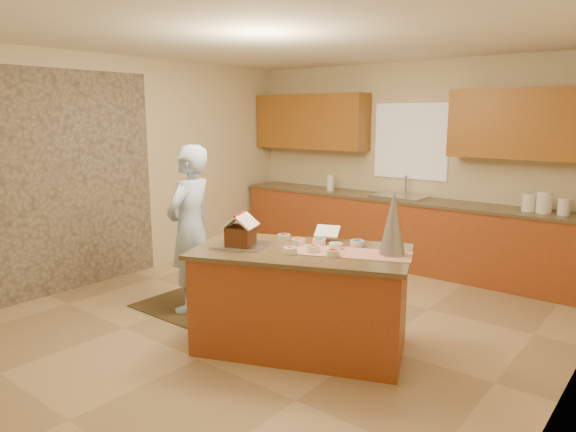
# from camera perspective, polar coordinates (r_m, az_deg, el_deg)

# --- Properties ---
(floor) EXTENTS (5.50, 5.50, 0.00)m
(floor) POSITION_cam_1_polar(r_m,az_deg,el_deg) (5.31, -0.51, -11.11)
(floor) COLOR tan
(floor) RESTS_ON ground
(ceiling) EXTENTS (5.50, 5.50, 0.00)m
(ceiling) POSITION_cam_1_polar(r_m,az_deg,el_deg) (4.97, -0.57, 19.12)
(ceiling) COLOR silver
(ceiling) RESTS_ON floor
(wall_back) EXTENTS (5.50, 5.50, 0.00)m
(wall_back) POSITION_cam_1_polar(r_m,az_deg,el_deg) (7.29, 13.28, 5.61)
(wall_back) COLOR beige
(wall_back) RESTS_ON floor
(wall_left) EXTENTS (5.50, 5.50, 0.00)m
(wall_left) POSITION_cam_1_polar(r_m,az_deg,el_deg) (6.81, -17.17, 5.05)
(wall_left) COLOR beige
(wall_left) RESTS_ON floor
(stone_accent) EXTENTS (0.00, 2.50, 2.50)m
(stone_accent) POSITION_cam_1_polar(r_m,az_deg,el_deg) (6.39, -22.93, 3.40)
(stone_accent) COLOR gray
(stone_accent) RESTS_ON wall_left
(window_curtain) EXTENTS (1.05, 0.03, 1.00)m
(window_curtain) POSITION_cam_1_polar(r_m,az_deg,el_deg) (7.24, 13.28, 7.95)
(window_curtain) COLOR white
(window_curtain) RESTS_ON wall_back
(back_counter_base) EXTENTS (4.80, 0.60, 0.88)m
(back_counter_base) POSITION_cam_1_polar(r_m,az_deg,el_deg) (7.16, 11.93, -1.80)
(back_counter_base) COLOR brown
(back_counter_base) RESTS_ON floor
(back_counter_top) EXTENTS (4.85, 0.63, 0.04)m
(back_counter_top) POSITION_cam_1_polar(r_m,az_deg,el_deg) (7.08, 12.07, 1.83)
(back_counter_top) COLOR brown
(back_counter_top) RESTS_ON back_counter_base
(upper_cabinet_left) EXTENTS (1.85, 0.35, 0.80)m
(upper_cabinet_left) POSITION_cam_1_polar(r_m,az_deg,el_deg) (7.90, 2.52, 10.28)
(upper_cabinet_left) COLOR #9C5021
(upper_cabinet_left) RESTS_ON wall_back
(upper_cabinet_right) EXTENTS (1.85, 0.35, 0.80)m
(upper_cabinet_right) POSITION_cam_1_polar(r_m,az_deg,el_deg) (6.57, 25.23, 9.11)
(upper_cabinet_right) COLOR #9C5021
(upper_cabinet_right) RESTS_ON wall_back
(sink) EXTENTS (0.70, 0.45, 0.12)m
(sink) POSITION_cam_1_polar(r_m,az_deg,el_deg) (7.08, 12.07, 1.75)
(sink) COLOR silver
(sink) RESTS_ON back_counter_top
(faucet) EXTENTS (0.03, 0.03, 0.28)m
(faucet) POSITION_cam_1_polar(r_m,az_deg,el_deg) (7.22, 12.77, 3.26)
(faucet) COLOR silver
(faucet) RESTS_ON back_counter_top
(island_base) EXTENTS (1.93, 1.45, 0.84)m
(island_base) POSITION_cam_1_polar(r_m,az_deg,el_deg) (4.54, 1.44, -9.33)
(island_base) COLOR brown
(island_base) RESTS_ON floor
(island_top) EXTENTS (2.03, 1.55, 0.04)m
(island_top) POSITION_cam_1_polar(r_m,az_deg,el_deg) (4.40, 1.47, -3.94)
(island_top) COLOR brown
(island_top) RESTS_ON island_base
(table_runner) EXTENTS (1.02, 0.68, 0.01)m
(table_runner) POSITION_cam_1_polar(r_m,az_deg,el_deg) (4.31, 7.04, -4.04)
(table_runner) COLOR #AC1D0C
(table_runner) RESTS_ON island_top
(baking_tray) EXTENTS (0.53, 0.47, 0.02)m
(baking_tray) POSITION_cam_1_polar(r_m,az_deg,el_deg) (4.51, -5.19, -3.21)
(baking_tray) COLOR silver
(baking_tray) RESTS_ON island_top
(cookbook) EXTENTS (0.26, 0.23, 0.09)m
(cookbook) POSITION_cam_1_polar(r_m,az_deg,el_deg) (4.69, 4.32, -1.71)
(cookbook) COLOR white
(cookbook) RESTS_ON island_top
(tinsel_tree) EXTENTS (0.28, 0.28, 0.53)m
(tinsel_tree) POSITION_cam_1_polar(r_m,az_deg,el_deg) (4.26, 11.43, -0.75)
(tinsel_tree) COLOR silver
(tinsel_tree) RESTS_ON island_top
(rug) EXTENTS (1.15, 0.75, 0.01)m
(rug) POSITION_cam_1_polar(r_m,az_deg,el_deg) (5.64, -10.67, -9.87)
(rug) COLOR black
(rug) RESTS_ON floor
(boy) EXTENTS (0.54, 0.70, 1.70)m
(boy) POSITION_cam_1_polar(r_m,az_deg,el_deg) (5.36, -10.65, -1.42)
(boy) COLOR #A0BBE4
(boy) RESTS_ON rug
(canister_a) EXTENTS (0.15, 0.15, 0.20)m
(canister_a) POSITION_cam_1_polar(r_m,az_deg,el_deg) (6.52, 24.85, 1.35)
(canister_a) COLOR white
(canister_a) RESTS_ON back_counter_top
(canister_b) EXTENTS (0.17, 0.17, 0.24)m
(canister_b) POSITION_cam_1_polar(r_m,az_deg,el_deg) (6.48, 26.25, 1.35)
(canister_b) COLOR white
(canister_b) RESTS_ON back_counter_top
(canister_c) EXTENTS (0.13, 0.13, 0.18)m
(canister_c) POSITION_cam_1_polar(r_m,az_deg,el_deg) (6.44, 27.97, 0.90)
(canister_c) COLOR white
(canister_c) RESTS_ON back_counter_top
(paper_towel) EXTENTS (0.10, 0.10, 0.22)m
(paper_towel) POSITION_cam_1_polar(r_m,az_deg,el_deg) (7.61, 4.67, 3.66)
(paper_towel) COLOR white
(paper_towel) RESTS_ON back_counter_top
(gingerbread_house) EXTENTS (0.34, 0.35, 0.27)m
(gingerbread_house) POSITION_cam_1_polar(r_m,az_deg,el_deg) (4.49, -5.21, -1.81)
(gingerbread_house) COLOR #5B2818
(gingerbread_house) RESTS_ON baking_tray
(candy_bowls) EXTENTS (0.77, 0.67, 0.05)m
(candy_bowls) POSITION_cam_1_polar(r_m,az_deg,el_deg) (4.45, 3.09, -3.20)
(candy_bowls) COLOR pink
(candy_bowls) RESTS_ON island_top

